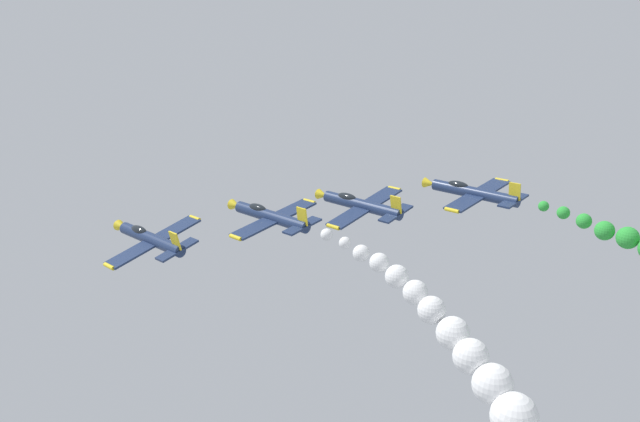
% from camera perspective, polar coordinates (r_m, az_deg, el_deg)
% --- Properties ---
extents(airplane_lead, '(9.38, 10.35, 3.12)m').
position_cam_1_polar(airplane_lead, '(58.43, -15.07, -2.40)').
color(airplane_lead, navy).
extents(airplane_left_inner, '(9.52, 10.35, 2.69)m').
position_cam_1_polar(airplane_left_inner, '(57.83, -4.53, -0.45)').
color(airplane_left_inner, navy).
extents(airplane_right_inner, '(9.45, 10.35, 2.93)m').
position_cam_1_polar(airplane_right_inner, '(60.12, 3.67, 0.60)').
color(airplane_right_inner, navy).
extents(airplane_left_outer, '(9.54, 10.35, 2.59)m').
position_cam_1_polar(airplane_left_outer, '(62.20, 13.62, 1.66)').
color(airplane_left_outer, navy).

